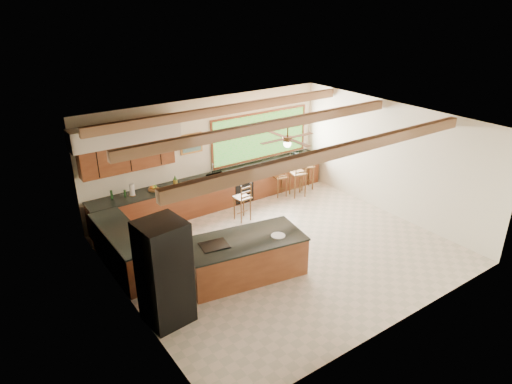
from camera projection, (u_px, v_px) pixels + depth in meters
ground at (281, 249)px, 10.67m from camera, size 7.20×7.20×0.00m
room_shell at (259, 154)px, 10.17m from camera, size 7.27×6.54×3.02m
counter_run at (198, 203)px, 11.93m from camera, size 7.12×3.10×1.23m
island at (244, 257)px, 9.55m from camera, size 2.65×1.58×0.89m
refrigerator at (164, 273)px, 8.01m from camera, size 0.85×0.83×2.00m
bar_stool_a at (243, 199)px, 11.76m from camera, size 0.40×0.40×1.07m
bar_stool_b at (299, 174)px, 13.15m from camera, size 0.51×0.51×1.19m
bar_stool_c at (281, 178)px, 13.20m from camera, size 0.41×0.41×0.99m
bar_stool_d at (308, 167)px, 13.67m from camera, size 0.55×0.55×1.19m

